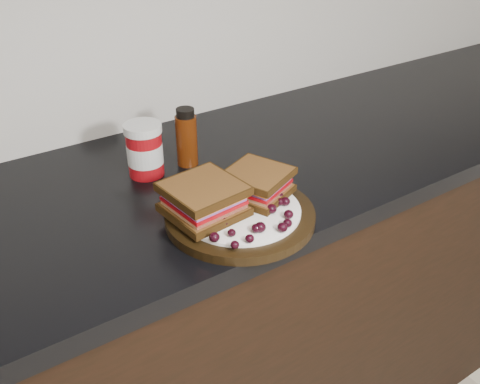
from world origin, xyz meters
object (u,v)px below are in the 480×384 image
object	(u,v)px
plate	(240,215)
oil_bottle	(187,137)
sandwich_left	(204,199)
condiment_jar	(145,150)

from	to	relation	value
plate	oil_bottle	world-z (taller)	oil_bottle
sandwich_left	condiment_jar	distance (m)	0.23
plate	condiment_jar	bearing A→B (deg)	104.91
sandwich_left	condiment_jar	world-z (taller)	condiment_jar
sandwich_left	oil_bottle	world-z (taller)	oil_bottle
sandwich_left	condiment_jar	size ratio (longest dim) A/B	1.11
condiment_jar	oil_bottle	size ratio (longest dim) A/B	0.89
condiment_jar	plate	bearing A→B (deg)	-75.09
condiment_jar	oil_bottle	xyz separation A→B (m)	(0.10, -0.01, 0.01)
sandwich_left	oil_bottle	size ratio (longest dim) A/B	0.99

